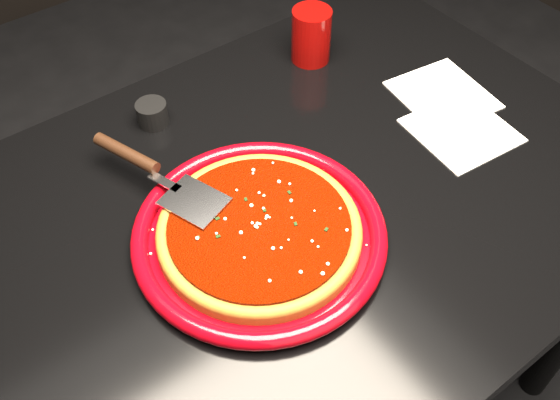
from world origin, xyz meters
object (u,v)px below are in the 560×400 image
Objects in this scene: plate at (259,234)px; ramekin at (152,114)px; pizza_server at (159,173)px; cup at (311,35)px; table at (277,328)px.

plate is 6.98× the size of ramekin.
pizza_server is 2.91× the size of cup.
cup is at bearing 41.73° from plate.
cup reaches higher than ramekin.
ramekin is (0.00, 0.32, 0.01)m from plate.
table is 11.63× the size of cup.
plate is 3.61× the size of cup.
table is 3.22× the size of plate.
ramekin reaches higher than plate.
plate is at bearing -86.99° from pizza_server.
table is at bearing 32.66° from plate.
ramekin is (-0.05, 0.28, 0.40)m from table.
ramekin is at bearing 101.03° from table.
table is at bearing -136.67° from cup.
plate is (-0.06, -0.04, 0.39)m from table.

